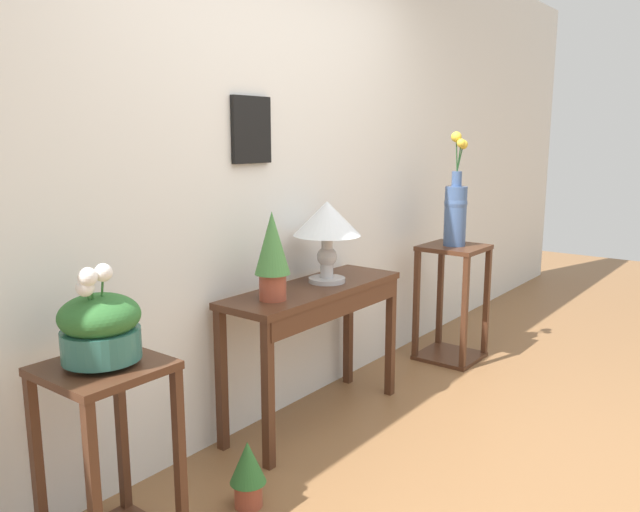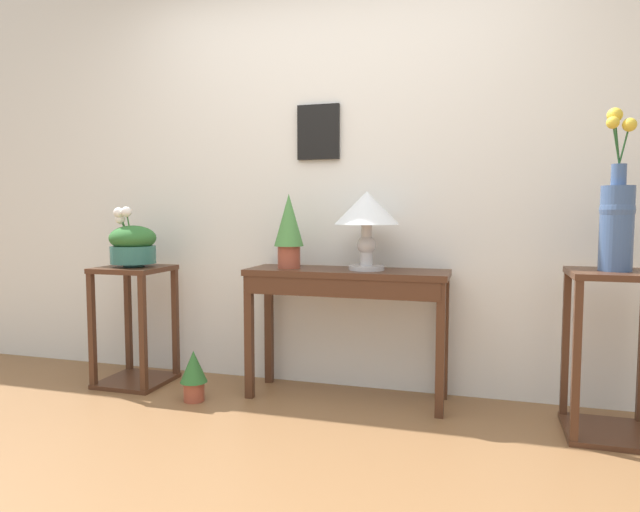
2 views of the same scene
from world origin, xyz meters
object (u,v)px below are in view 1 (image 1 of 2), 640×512
potted_plant_on_console (272,252)px  planter_bowl_wide_left (100,326)px  console_table (317,308)px  table_lamp (327,224)px  pedestal_stand_left (109,461)px  flower_vase_tall_right (456,207)px  pedestal_stand_right (452,303)px  potted_plant_floor (248,471)px

potted_plant_on_console → planter_bowl_wide_left: size_ratio=1.16×
console_table → table_lamp: table_lamp is taller
console_table → pedestal_stand_left: size_ratio=1.54×
planter_bowl_wide_left → pedestal_stand_left: bearing=42.9°
potted_plant_on_console → flower_vase_tall_right: size_ratio=0.57×
pedestal_stand_left → potted_plant_on_console: bearing=4.8°
pedestal_stand_right → potted_plant_on_console: bearing=175.1°
planter_bowl_wide_left → potted_plant_floor: bearing=-20.4°
table_lamp → pedestal_stand_right: table_lamp is taller
table_lamp → planter_bowl_wide_left: table_lamp is taller
pedestal_stand_left → pedestal_stand_right: size_ratio=0.92×
console_table → pedestal_stand_right: bearing=-5.8°
pedestal_stand_right → potted_plant_floor: size_ratio=2.73×
console_table → planter_bowl_wide_left: bearing=-176.7°
console_table → flower_vase_tall_right: bearing=-5.9°
planter_bowl_wide_left → potted_plant_floor: size_ratio=1.26×
console_table → potted_plant_floor: (-0.82, -0.27, -0.47)m
pedestal_stand_left → flower_vase_tall_right: 2.76m
planter_bowl_wide_left → pedestal_stand_right: size_ratio=0.46×
pedestal_stand_left → potted_plant_floor: 0.59m
pedestal_stand_left → flower_vase_tall_right: (2.67, -0.06, 0.69)m
pedestal_stand_left → planter_bowl_wide_left: (-0.00, -0.00, 0.51)m
planter_bowl_wide_left → console_table: bearing=3.3°
table_lamp → planter_bowl_wide_left: size_ratio=1.19×
table_lamp → potted_plant_on_console: table_lamp is taller
potted_plant_on_console → pedestal_stand_left: size_ratio=0.58×
console_table → potted_plant_on_console: bearing=178.8°
table_lamp → pedestal_stand_right: bearing=-7.4°
console_table → table_lamp: size_ratio=2.60×
potted_plant_on_console → flower_vase_tall_right: (1.68, -0.14, 0.07)m
pedestal_stand_right → potted_plant_floor: pedestal_stand_right is taller
console_table → flower_vase_tall_right: flower_vase_tall_right is taller
pedestal_stand_left → console_table: bearing=3.3°
potted_plant_floor → pedestal_stand_left: bearing=159.4°
table_lamp → planter_bowl_wide_left: bearing=-176.1°
pedestal_stand_left → table_lamp: bearing=3.9°
potted_plant_on_console → console_table: bearing=-1.2°
potted_plant_floor → potted_plant_on_console: bearing=30.0°
table_lamp → potted_plant_floor: size_ratio=1.50×
table_lamp → flower_vase_tall_right: size_ratio=0.58×
console_table → pedestal_stand_left: (-1.34, -0.08, -0.26)m
console_table → planter_bowl_wide_left: planter_bowl_wide_left is taller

